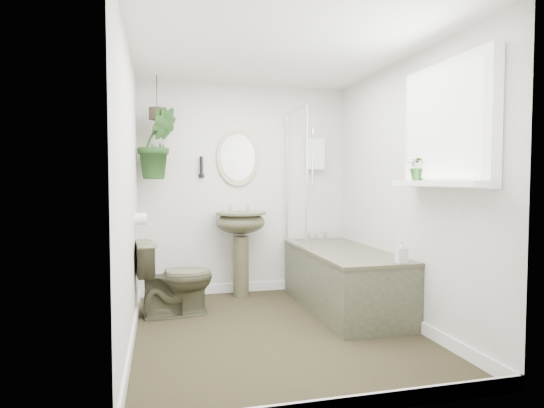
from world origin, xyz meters
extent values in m
cube|color=black|center=(0.00, 0.00, -0.01)|extent=(2.30, 2.80, 0.02)
cube|color=white|center=(0.00, 0.00, 2.31)|extent=(2.30, 2.80, 0.02)
cube|color=silver|center=(0.00, 1.41, 1.15)|extent=(2.30, 0.02, 2.30)
cube|color=silver|center=(0.00, -1.41, 1.15)|extent=(2.30, 0.02, 2.30)
cube|color=silver|center=(-1.16, 0.00, 1.15)|extent=(0.02, 2.80, 2.30)
cube|color=silver|center=(1.16, 0.00, 1.15)|extent=(0.02, 2.80, 2.30)
cube|color=white|center=(0.00, 0.00, 0.05)|extent=(2.30, 2.80, 0.10)
cube|color=white|center=(0.80, 1.34, 1.55)|extent=(0.20, 0.10, 0.35)
ellipsoid|color=tan|center=(-0.09, 1.37, 1.50)|extent=(0.46, 0.03, 0.62)
cylinder|color=black|center=(-0.49, 1.36, 1.40)|extent=(0.04, 0.04, 0.22)
cylinder|color=white|center=(-1.10, 0.70, 0.90)|extent=(0.11, 0.11, 0.11)
cube|color=white|center=(1.09, -0.70, 1.65)|extent=(0.08, 1.00, 0.90)
cube|color=white|center=(1.02, -0.70, 1.23)|extent=(0.18, 1.00, 0.04)
cube|color=white|center=(1.04, -0.70, 1.65)|extent=(0.01, 0.86, 0.76)
imported|color=#48462F|center=(-0.80, 0.67, 0.35)|extent=(0.73, 0.47, 0.70)
imported|color=black|center=(1.05, -0.40, 1.36)|extent=(0.25, 0.24, 0.22)
imported|color=black|center=(-0.94, 1.14, 1.62)|extent=(0.46, 0.40, 0.71)
imported|color=black|center=(0.97, -0.29, 0.67)|extent=(0.09, 0.09, 0.18)
cylinder|color=#312B1E|center=(-0.94, 1.14, 1.92)|extent=(0.16, 0.16, 0.12)
camera|label=1|loc=(-0.93, -3.59, 1.25)|focal=30.00mm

